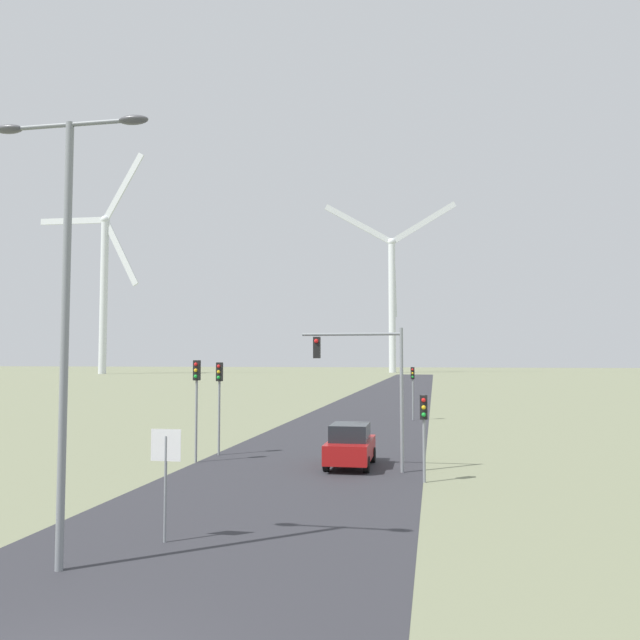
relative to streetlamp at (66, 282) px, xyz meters
name	(u,v)px	position (x,y,z in m)	size (l,w,h in m)	color
road_surface	(373,409)	(2.64, 43.70, -6.33)	(10.00, 240.00, 0.01)	#2D2D33
streetlamp	(66,282)	(0.00, 0.00, 0.00)	(3.81, 0.32, 10.04)	gray
stop_sign_near	(166,463)	(1.38, 2.37, -4.36)	(0.81, 0.07, 2.83)	gray
traffic_light_post_near_left	(197,388)	(-2.40, 13.93, -3.04)	(0.28, 0.34, 4.53)	gray
traffic_light_post_near_right	(424,418)	(7.68, 11.18, -3.96)	(0.28, 0.33, 3.24)	gray
traffic_light_post_mid_left	(219,387)	(-2.09, 16.06, -3.12)	(0.28, 0.34, 4.41)	gray
traffic_light_post_mid_right	(413,381)	(6.47, 34.55, -3.45)	(0.28, 0.33, 3.94)	gray
traffic_light_mast_overhead	(366,369)	(5.32, 13.06, -2.17)	(4.21, 0.35, 5.87)	gray
car_approaching	(350,445)	(4.53, 14.01, -5.42)	(1.88, 4.12, 1.83)	maroon
wind_turbine_far_left	(104,277)	(-86.62, 153.67, 21.99)	(34.36, 3.20, 64.32)	silver
wind_turbine_left	(392,288)	(-5.03, 185.36, 20.39)	(41.66, 8.43, 54.83)	silver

